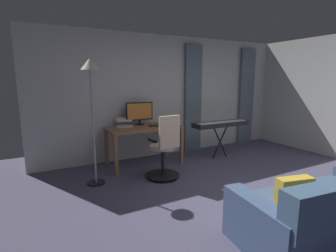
% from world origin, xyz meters
% --- Properties ---
extents(ground_plane, '(7.56, 7.56, 0.00)m').
position_xyz_m(ground_plane, '(0.00, 0.00, 0.00)').
color(ground_plane, '#524F68').
extents(back_room_partition, '(5.81, 0.10, 2.55)m').
position_xyz_m(back_room_partition, '(0.00, -2.67, 1.28)').
color(back_room_partition, silver).
rests_on(back_room_partition, ground).
extents(curtain_left_panel, '(0.44, 0.06, 2.39)m').
position_xyz_m(curtain_left_panel, '(-2.17, -2.56, 1.20)').
color(curtain_left_panel, slate).
rests_on(curtain_left_panel, ground).
extents(curtain_right_panel, '(0.42, 0.06, 2.39)m').
position_xyz_m(curtain_right_panel, '(-0.53, -2.56, 1.20)').
color(curtain_right_panel, slate).
rests_on(curtain_right_panel, ground).
extents(desk, '(1.39, 0.72, 0.75)m').
position_xyz_m(desk, '(0.85, -2.16, 0.65)').
color(desk, '#966344').
rests_on(desk, ground).
extents(office_chair, '(0.56, 0.56, 1.08)m').
position_xyz_m(office_chair, '(0.83, -1.32, 0.50)').
color(office_chair, black).
rests_on(office_chair, ground).
extents(computer_monitor, '(0.56, 0.18, 0.45)m').
position_xyz_m(computer_monitor, '(0.84, -2.40, 1.00)').
color(computer_monitor, black).
rests_on(computer_monitor, desk).
extents(computer_keyboard, '(0.43, 0.13, 0.02)m').
position_xyz_m(computer_keyboard, '(0.54, -2.11, 0.76)').
color(computer_keyboard, '#232328').
rests_on(computer_keyboard, desk).
extents(laptop, '(0.38, 0.39, 0.15)m').
position_xyz_m(laptop, '(1.17, -2.36, 0.80)').
color(laptop, white).
rests_on(laptop, desk).
extents(mug_tea, '(0.13, 0.08, 0.10)m').
position_xyz_m(mug_tea, '(0.24, -2.08, 0.80)').
color(mug_tea, purple).
rests_on(mug_tea, desk).
extents(piano_keyboard, '(1.25, 0.34, 0.79)m').
position_xyz_m(piano_keyboard, '(-0.72, -1.79, 0.72)').
color(piano_keyboard, black).
rests_on(piano_keyboard, ground).
extents(floor_lamp, '(0.28, 0.28, 1.95)m').
position_xyz_m(floor_lamp, '(1.90, -1.65, 1.57)').
color(floor_lamp, black).
rests_on(floor_lamp, ground).
extents(couch, '(1.94, 1.13, 0.81)m').
position_xyz_m(couch, '(0.12, 0.93, 0.28)').
color(couch, '#485E80').
rests_on(couch, ground).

